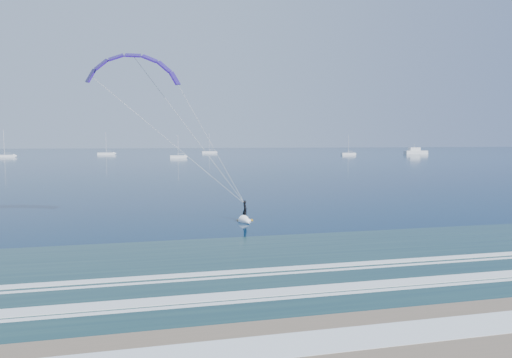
{
  "coord_description": "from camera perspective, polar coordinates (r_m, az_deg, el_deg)",
  "views": [
    {
      "loc": [
        -10.13,
        -16.21,
        7.72
      ],
      "look_at": [
        -0.91,
        23.22,
        4.29
      ],
      "focal_mm": 32.0,
      "sensor_mm": 36.0,
      "label": 1
    }
  ],
  "objects": [
    {
      "name": "ground",
      "position": [
        20.62,
        18.28,
        -17.4
      ],
      "size": [
        900.0,
        900.0,
        0.0
      ],
      "primitive_type": "plane",
      "color": "#082548",
      "rests_on": "ground"
    },
    {
      "name": "kitesurfer_rig",
      "position": [
        40.45,
        -8.12,
        5.7
      ],
      "size": [
        16.25,
        6.47,
        15.91
      ],
      "color": "#BF8416",
      "rests_on": "ground"
    },
    {
      "name": "motor_yacht",
      "position": [
        272.8,
        19.3,
        3.26
      ],
      "size": [
        13.43,
        3.58,
        5.76
      ],
      "color": "white",
      "rests_on": "ground"
    },
    {
      "name": "sailboat_1",
      "position": [
        236.94,
        -28.93,
        2.54
      ],
      "size": [
        9.19,
        2.4,
        12.55
      ],
      "color": "white",
      "rests_on": "ground"
    },
    {
      "name": "sailboat_2",
      "position": [
        258.32,
        -18.21,
        3.04
      ],
      "size": [
        8.97,
        2.4,
        12.05
      ],
      "color": "white",
      "rests_on": "ground"
    },
    {
      "name": "sailboat_3",
      "position": [
        201.79,
        -9.71,
        2.77
      ],
      "size": [
        6.97,
        2.4,
        9.91
      ],
      "color": "white",
      "rests_on": "ground"
    },
    {
      "name": "sailboat_4",
      "position": [
        276.9,
        -5.86,
        3.36
      ],
      "size": [
        8.89,
        2.4,
        12.06
      ],
      "color": "white",
      "rests_on": "ground"
    },
    {
      "name": "sailboat_5",
      "position": [
        245.34,
        11.47,
        3.1
      ],
      "size": [
        7.68,
        2.4,
        10.63
      ],
      "color": "white",
      "rests_on": "ground"
    }
  ]
}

